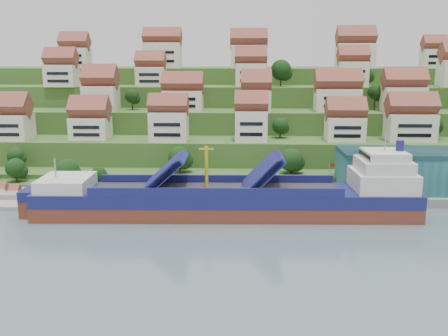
{
  "coord_description": "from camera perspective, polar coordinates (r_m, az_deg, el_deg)",
  "views": [
    {
      "loc": [
        -2.4,
        -105.74,
        33.86
      ],
      "look_at": [
        -7.03,
        14.0,
        8.0
      ],
      "focal_mm": 40.0,
      "sensor_mm": 36.0,
      "label": 1
    }
  ],
  "objects": [
    {
      "name": "flagpole",
      "position": [
        120.6,
        11.95,
        -1.02
      ],
      "size": [
        1.28,
        0.16,
        8.0
      ],
      "color": "gray",
      "rests_on": "quay"
    },
    {
      "name": "hillside",
      "position": [
        210.59,
        2.87,
        5.84
      ],
      "size": [
        260.0,
        128.0,
        31.0
      ],
      "color": "#2D4C1E",
      "rests_on": "ground"
    },
    {
      "name": "beach_huts",
      "position": [
        133.78,
        -23.39,
        -2.58
      ],
      "size": [
        14.4,
        3.7,
        2.2
      ],
      "color": "white",
      "rests_on": "pebble_beach"
    },
    {
      "name": "quay",
      "position": [
        127.1,
        12.3,
        -3.05
      ],
      "size": [
        180.0,
        14.0,
        2.2
      ],
      "primitive_type": "cube",
      "color": "gray",
      "rests_on": "ground"
    },
    {
      "name": "hillside_trees",
      "position": [
        150.71,
        1.26,
        5.47
      ],
      "size": [
        140.88,
        62.62,
        31.79
      ],
      "color": "#153712",
      "rests_on": "ground"
    },
    {
      "name": "hillside_village",
      "position": [
        168.91,
        4.12,
        9.17
      ],
      "size": [
        151.88,
        61.39,
        29.49
      ],
      "color": "silver",
      "rests_on": "ground"
    },
    {
      "name": "pebble_beach",
      "position": [
        134.42,
        -22.34,
        -3.13
      ],
      "size": [
        45.0,
        20.0,
        1.0
      ],
      "primitive_type": "cube",
      "color": "gray",
      "rests_on": "ground"
    },
    {
      "name": "cargo_ship",
      "position": [
        111.02,
        1.46,
        -3.7
      ],
      "size": [
        84.2,
        15.38,
        18.68
      ],
      "rotation": [
        0.0,
        0.0,
        0.03
      ],
      "color": "brown",
      "rests_on": "ground"
    },
    {
      "name": "ground",
      "position": [
        111.06,
        3.36,
        -5.6
      ],
      "size": [
        300.0,
        300.0,
        0.0
      ],
      "primitive_type": "plane",
      "color": "slate",
      "rests_on": "ground"
    }
  ]
}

